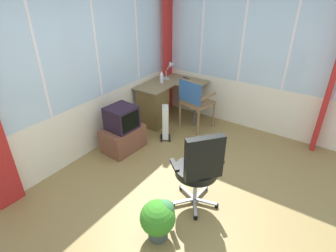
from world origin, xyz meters
name	(u,v)px	position (x,y,z in m)	size (l,w,h in m)	color
ground	(191,203)	(0.00, 0.00, -0.03)	(5.57, 4.82, 0.06)	olive
north_window_panel	(72,72)	(0.00, 1.94, 1.33)	(4.57, 0.07, 2.65)	#EDE8CD
east_window_panel	(264,57)	(2.31, 0.00, 1.33)	(0.07, 3.82, 2.65)	#EDE8CD
curtain_corner	(168,47)	(2.18, 1.81, 1.28)	(0.31, 0.07, 2.55)	red
curtain_east_far	(335,72)	(2.23, -1.05, 1.28)	(0.31, 0.07, 2.55)	red
desk	(155,104)	(1.41, 1.60, 0.41)	(1.13, 0.98, 0.75)	olive
desk_lamp	(171,68)	(1.96, 1.61, 0.96)	(0.24, 0.21, 0.34)	#B2B7BC
tv_remote	(186,78)	(2.10, 1.35, 0.76)	(0.04, 0.15, 0.02)	black
spray_bottle	(162,77)	(1.67, 1.62, 0.85)	(0.06, 0.06, 0.22)	silver
wooden_armchair	(193,98)	(1.63, 0.91, 0.62)	(0.58, 0.57, 0.96)	olive
office_chair	(199,167)	(-0.03, -0.10, 0.60)	(0.61, 0.60, 1.05)	#B7B7BF
tv_on_stand	(123,131)	(0.43, 1.50, 0.33)	(0.67, 0.49, 0.75)	brown
space_heater	(165,122)	(1.09, 1.13, 0.31)	(0.29, 0.27, 0.62)	silver
potted_plant	(159,218)	(-0.64, 0.03, 0.27)	(0.38, 0.38, 0.47)	#405149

